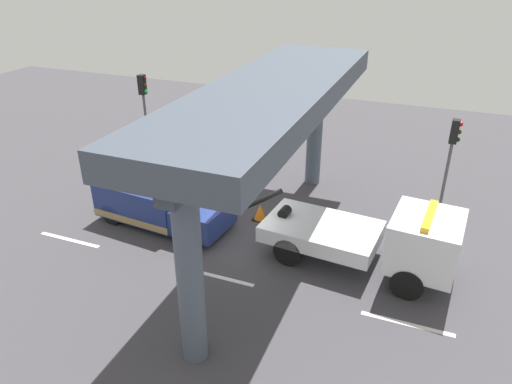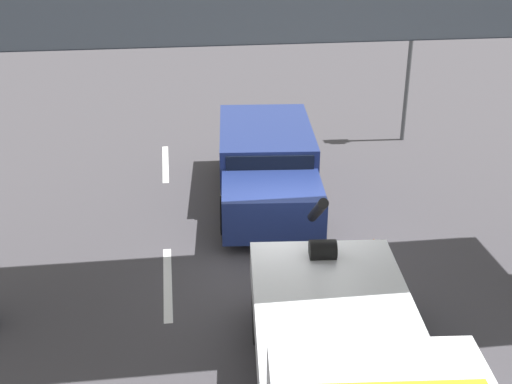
{
  "view_description": "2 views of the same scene",
  "coord_description": "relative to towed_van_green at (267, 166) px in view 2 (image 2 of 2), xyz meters",
  "views": [
    {
      "loc": [
        5.82,
        -13.63,
        9.46
      ],
      "look_at": [
        0.4,
        0.03,
        2.02
      ],
      "focal_mm": 33.36,
      "sensor_mm": 36.0,
      "label": 1
    },
    {
      "loc": [
        10.97,
        -2.14,
        6.91
      ],
      "look_at": [
        -0.79,
        -0.62,
        1.44
      ],
      "focal_mm": 47.13,
      "sensor_mm": 36.0,
      "label": 2
    }
  ],
  "objects": [
    {
      "name": "traffic_cone_orange",
      "position": [
        3.59,
        1.57,
        -0.46
      ],
      "size": [
        0.56,
        0.56,
        0.66
      ],
      "color": "orange",
      "rests_on": "ground"
    },
    {
      "name": "ground_plane",
      "position": [
        3.63,
        -0.01,
        -0.83
      ],
      "size": [
        60.0,
        40.0,
        0.1
      ],
      "primitive_type": "cube",
      "color": "#423F44"
    },
    {
      "name": "lane_stripe_mid",
      "position": [
        3.63,
        -2.42,
        -0.78
      ],
      "size": [
        2.6,
        0.16,
        0.01
      ],
      "primitive_type": "cube",
      "color": "silver",
      "rests_on": "ground"
    },
    {
      "name": "overpass_structure",
      "position": [
        4.58,
        -0.01,
        4.37
      ],
      "size": [
        3.6,
        13.28,
        5.87
      ],
      "color": "#4C5666",
      "rests_on": "ground"
    },
    {
      "name": "towed_van_green",
      "position": [
        0.0,
        0.0,
        0.0
      ],
      "size": [
        5.36,
        2.61,
        1.58
      ],
      "color": "navy",
      "rests_on": "ground"
    },
    {
      "name": "traffic_light_near",
      "position": [
        -3.35,
        4.53,
        2.47
      ],
      "size": [
        0.39,
        0.32,
        4.47
      ],
      "color": "#515456",
      "rests_on": "ground"
    },
    {
      "name": "lane_stripe_west",
      "position": [
        -2.37,
        -2.42,
        -0.78
      ],
      "size": [
        2.6,
        0.16,
        0.01
      ],
      "primitive_type": "cube",
      "color": "silver",
      "rests_on": "ground"
    }
  ]
}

